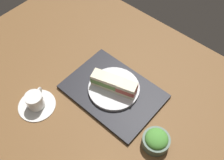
{
  "coord_description": "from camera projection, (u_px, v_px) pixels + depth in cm",
  "views": [
    {
      "loc": [
        -42.9,
        42.18,
        90.24
      ],
      "look_at": [
        -2.68,
        -3.6,
        5.0
      ],
      "focal_mm": 41.65,
      "sensor_mm": 36.0,
      "label": 1
    }
  ],
  "objects": [
    {
      "name": "ground_plane",
      "position": [
        102.0,
        91.0,
        1.1
      ],
      "size": [
        140.0,
        100.0,
        3.0
      ],
      "primitive_type": "cube",
      "color": "brown"
    },
    {
      "name": "coffee_cup",
      "position": [
        36.0,
        102.0,
        1.01
      ],
      "size": [
        14.91,
        14.91,
        6.97
      ],
      "color": "white",
      "rests_on": "ground_plane"
    },
    {
      "name": "serving_tray",
      "position": [
        113.0,
        92.0,
        1.07
      ],
      "size": [
        38.37,
        27.43,
        1.47
      ],
      "primitive_type": "cube",
      "color": "black",
      "rests_on": "ground_plane"
    },
    {
      "name": "salad_bowl",
      "position": [
        156.0,
        140.0,
        0.92
      ],
      "size": [
        10.01,
        10.01,
        6.49
      ],
      "color": "#4C6051",
      "rests_on": "ground_plane"
    },
    {
      "name": "sandwich_far",
      "position": [
        101.0,
        79.0,
        1.04
      ],
      "size": [
        8.97,
        7.23,
        5.37
      ],
      "color": "#EFE5C1",
      "rests_on": "sandwich_plate"
    },
    {
      "name": "sandwich_middle",
      "position": [
        114.0,
        83.0,
        1.03
      ],
      "size": [
        9.08,
        7.32,
        5.65
      ],
      "color": "#EFE5C1",
      "rests_on": "sandwich_plate"
    },
    {
      "name": "sandwich_plate",
      "position": [
        114.0,
        88.0,
        1.06
      ],
      "size": [
        20.99,
        20.99,
        1.37
      ],
      "primitive_type": "cylinder",
      "color": "silver",
      "rests_on": "serving_tray"
    },
    {
      "name": "sandwich_near",
      "position": [
        127.0,
        88.0,
        1.02
      ],
      "size": [
        8.9,
        7.19,
        5.58
      ],
      "color": "#EFE5C1",
      "rests_on": "sandwich_plate"
    }
  ]
}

